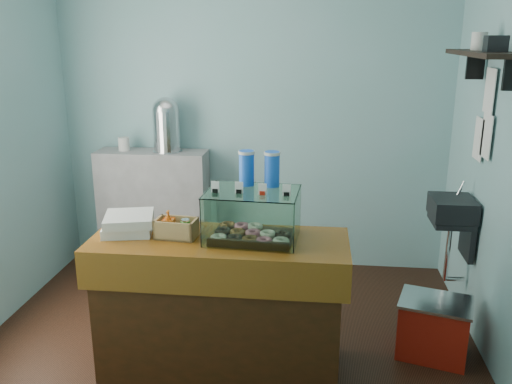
# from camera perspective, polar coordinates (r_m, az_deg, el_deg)

# --- Properties ---
(ground) EXTENTS (3.50, 3.50, 0.00)m
(ground) POSITION_cam_1_polar(r_m,az_deg,el_deg) (3.99, -3.00, -15.76)
(ground) COLOR black
(ground) RESTS_ON ground
(room_shell) EXTENTS (3.54, 3.04, 2.82)m
(room_shell) POSITION_cam_1_polar(r_m,az_deg,el_deg) (3.41, -2.98, 9.34)
(room_shell) COLOR #78AFAE
(room_shell) RESTS_ON ground
(counter) EXTENTS (1.60, 0.60, 0.90)m
(counter) POSITION_cam_1_polar(r_m,az_deg,el_deg) (3.55, -3.80, -11.65)
(counter) COLOR #401D0C
(counter) RESTS_ON ground
(back_shelf) EXTENTS (1.00, 0.32, 1.10)m
(back_shelf) POSITION_cam_1_polar(r_m,az_deg,el_deg) (5.13, -10.65, -1.78)
(back_shelf) COLOR #98989A
(back_shelf) RESTS_ON ground
(display_case) EXTENTS (0.58, 0.44, 0.53)m
(display_case) POSITION_cam_1_polar(r_m,az_deg,el_deg) (3.33, -0.31, -2.00)
(display_case) COLOR #341E0F
(display_case) RESTS_ON counter
(condiment_crate) EXTENTS (0.26, 0.17, 0.17)m
(condiment_crate) POSITION_cam_1_polar(r_m,az_deg,el_deg) (3.40, -8.48, -3.77)
(condiment_crate) COLOR #A38951
(condiment_crate) RESTS_ON counter
(pastry_boxes) EXTENTS (0.37, 0.36, 0.12)m
(pastry_boxes) POSITION_cam_1_polar(r_m,az_deg,el_deg) (3.54, -13.24, -3.23)
(pastry_boxes) COLOR silver
(pastry_boxes) RESTS_ON counter
(coffee_urn) EXTENTS (0.26, 0.26, 0.49)m
(coffee_urn) POSITION_cam_1_polar(r_m,az_deg,el_deg) (4.89, -9.42, 7.14)
(coffee_urn) COLOR silver
(coffee_urn) RESTS_ON back_shelf
(red_cooler) EXTENTS (0.55, 0.47, 0.41)m
(red_cooler) POSITION_cam_1_polar(r_m,az_deg,el_deg) (3.97, 18.20, -13.42)
(red_cooler) COLOR #B11A0E
(red_cooler) RESTS_ON ground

